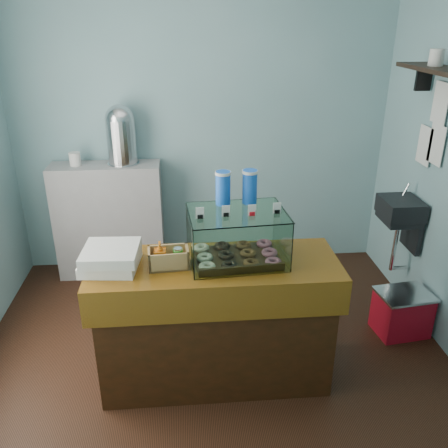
{
  "coord_description": "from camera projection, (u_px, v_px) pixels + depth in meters",
  "views": [
    {
      "loc": [
        -0.17,
        -2.9,
        2.34
      ],
      "look_at": [
        0.07,
        -0.15,
        1.12
      ],
      "focal_mm": 38.0,
      "sensor_mm": 36.0,
      "label": 1
    }
  ],
  "objects": [
    {
      "name": "counter",
      "position": [
        215.0,
        321.0,
        3.19
      ],
      "size": [
        1.6,
        0.6,
        0.9
      ],
      "color": "#411D0C",
      "rests_on": "ground"
    },
    {
      "name": "coffee_urn",
      "position": [
        121.0,
        133.0,
        4.21
      ],
      "size": [
        0.29,
        0.29,
        0.53
      ],
      "color": "silver",
      "rests_on": "back_shelf"
    },
    {
      "name": "condiment_crate",
      "position": [
        167.0,
        258.0,
        2.94
      ],
      "size": [
        0.26,
        0.17,
        0.17
      ],
      "rotation": [
        0.0,
        0.0,
        0.08
      ],
      "color": "tan",
      "rests_on": "counter"
    },
    {
      "name": "pastry_boxes",
      "position": [
        111.0,
        258.0,
        2.93
      ],
      "size": [
        0.37,
        0.37,
        0.13
      ],
      "rotation": [
        0.0,
        0.0,
        -0.1
      ],
      "color": "silver",
      "rests_on": "counter"
    },
    {
      "name": "red_cooler",
      "position": [
        402.0,
        312.0,
        3.76
      ],
      "size": [
        0.45,
        0.36,
        0.36
      ],
      "rotation": [
        0.0,
        0.0,
        0.13
      ],
      "color": "#B70E20",
      "rests_on": "ground"
    },
    {
      "name": "ground",
      "position": [
        213.0,
        351.0,
        3.61
      ],
      "size": [
        3.5,
        3.5,
        0.0
      ],
      "primitive_type": "plane",
      "color": "black",
      "rests_on": "ground"
    },
    {
      "name": "room_shell",
      "position": [
        215.0,
        128.0,
        2.93
      ],
      "size": [
        3.54,
        3.04,
        2.82
      ],
      "color": "#6F9BA3",
      "rests_on": "ground"
    },
    {
      "name": "display_case",
      "position": [
        237.0,
        232.0,
        3.01
      ],
      "size": [
        0.64,
        0.49,
        0.55
      ],
      "rotation": [
        0.0,
        0.0,
        0.08
      ],
      "color": "#331F0F",
      "rests_on": "counter"
    },
    {
      "name": "back_shelf",
      "position": [
        110.0,
        220.0,
        4.52
      ],
      "size": [
        1.0,
        0.32,
        1.1
      ],
      "primitive_type": "cube",
      "color": "#959598",
      "rests_on": "ground"
    }
  ]
}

